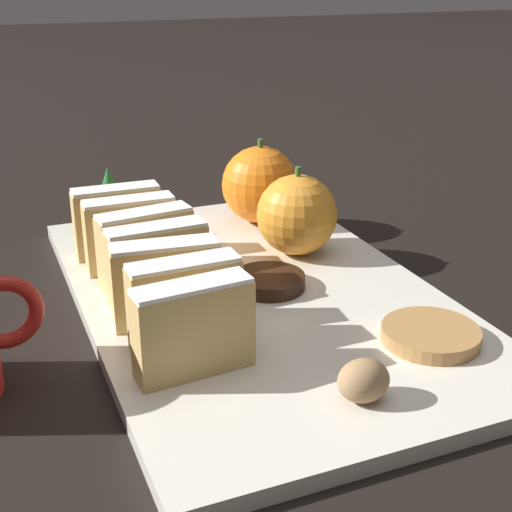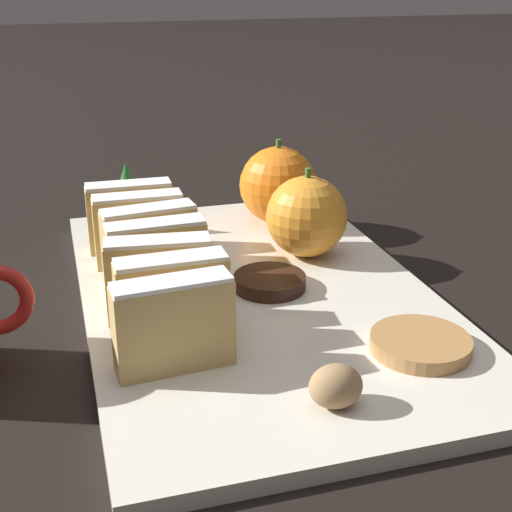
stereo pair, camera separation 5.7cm
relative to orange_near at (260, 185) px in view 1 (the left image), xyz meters
The scene contains 15 objects.
ground_plane 0.17m from the orange_near, 113.85° to the right, with size 6.00×6.00×0.00m, color black.
serving_platter 0.17m from the orange_near, 113.85° to the right, with size 0.28×0.44×0.01m.
stollen_slice_front 0.30m from the orange_near, 121.02° to the right, with size 0.08×0.03×0.06m.
stollen_slice_second 0.26m from the orange_near, 124.09° to the right, with size 0.08×0.02×0.06m.
stollen_slice_third 0.23m from the orange_near, 129.86° to the right, with size 0.08×0.03×0.06m.
stollen_slice_fourth 0.20m from the orange_near, 135.64° to the right, with size 0.08×0.03×0.06m.
stollen_slice_fifth 0.18m from the orange_near, 144.08° to the right, with size 0.08×0.03×0.06m.
stollen_slice_sixth 0.16m from the orange_near, 155.38° to the right, with size 0.08×0.02×0.06m.
stollen_slice_back 0.16m from the orange_near, 168.27° to the right, with size 0.08×0.02×0.06m.
orange_near is the anchor object (origin of this frame).
orange_far 0.09m from the orange_near, 91.57° to the right, with size 0.07×0.07×0.08m.
walnut 0.33m from the orange_near, 101.96° to the right, with size 0.03×0.03×0.03m.
chocolate_cookie 0.17m from the orange_near, 109.71° to the right, with size 0.06×0.06×0.01m.
gingerbread_cookie 0.28m from the orange_near, 87.20° to the right, with size 0.07×0.07×0.01m.
evergreen_sprig 0.15m from the orange_near, behind, with size 0.05×0.05×0.07m.
Camera 1 is at (-0.20, -0.49, 0.26)m, focal length 50.00 mm.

